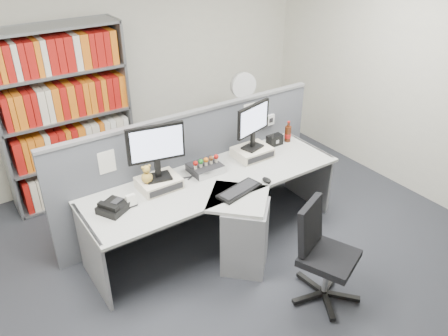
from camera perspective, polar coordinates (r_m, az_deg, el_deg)
ground at (r=4.32m, az=5.01°, el=-14.28°), size 5.50×5.50×0.00m
room_shell at (r=3.33m, az=6.36°, el=8.42°), size 5.04×5.54×2.72m
partition at (r=4.76m, az=-4.02°, el=0.15°), size 3.00×0.08×1.27m
desk at (r=4.39m, az=0.40°, el=-5.56°), size 2.60×1.20×0.72m
monitor_riser_left at (r=4.28m, az=-8.19°, el=-1.87°), size 0.38×0.31×0.10m
monitor_riser_right at (r=4.79m, az=3.60°, el=2.01°), size 0.38×0.31×0.10m
monitor_left at (r=4.10m, az=-8.56°, el=2.55°), size 0.52×0.21×0.54m
monitor_right at (r=4.64m, az=3.72°, el=5.75°), size 0.47×0.20×0.49m
desktop_pc at (r=4.50m, az=-2.37°, el=-0.01°), size 0.30×0.27×0.08m
figurines at (r=4.44m, az=-2.29°, el=0.93°), size 0.29×0.05×0.09m
keyboard at (r=4.20m, az=1.93°, el=-2.83°), size 0.48×0.26×0.03m
mouse at (r=4.36m, az=5.40°, el=-1.53°), size 0.07×0.11×0.04m
desk_phone at (r=4.04m, az=-13.79°, el=-4.83°), size 0.31×0.30×0.10m
desk_calendar at (r=4.07m, az=-11.65°, el=-4.12°), size 0.10×0.07×0.11m
plush_toy at (r=4.17m, az=-9.70°, el=-0.91°), size 0.10×0.10×0.18m
speaker at (r=5.04m, az=6.39°, el=3.52°), size 0.18×0.10×0.12m
cola_bottle at (r=5.13m, az=8.04°, el=4.28°), size 0.07×0.07×0.24m
shelving_unit at (r=5.32m, az=-19.32°, el=5.77°), size 1.41×0.40×2.00m
filing_cabinet at (r=6.03m, az=2.26°, el=3.75°), size 0.45×0.61×0.70m
desk_fan at (r=5.76m, az=2.40°, el=9.98°), size 0.33×0.20×0.55m
office_chair at (r=3.97m, az=12.20°, el=-10.17°), size 0.60×0.60×0.91m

